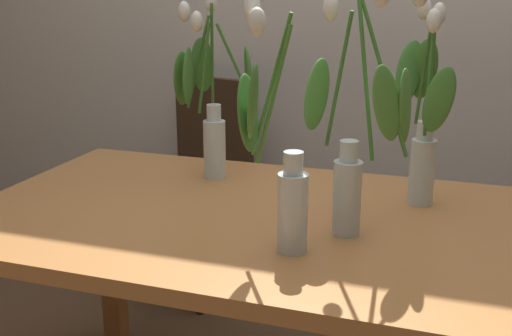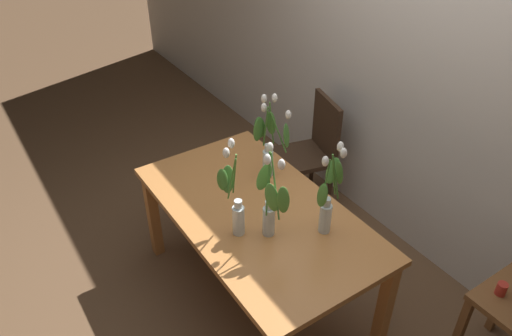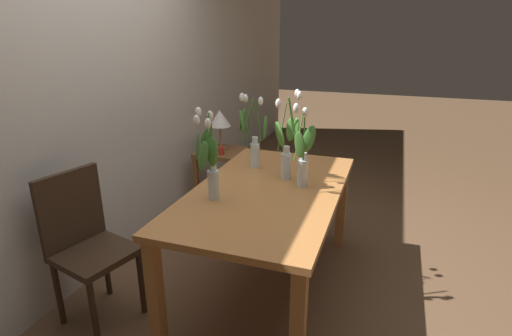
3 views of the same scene
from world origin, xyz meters
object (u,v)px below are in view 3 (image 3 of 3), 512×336
tulip_vase_3 (288,148)px  dining_chair (85,239)px  dining_table (267,202)px  table_lamp (220,119)px  tulip_vase_2 (253,139)px  tulip_vase_1 (209,164)px  side_table (221,162)px  tulip_vase_0 (303,161)px  pillar_candle (221,151)px

tulip_vase_3 → dining_chair: 1.37m
dining_chair → dining_table: bearing=-57.1°
table_lamp → tulip_vase_3: bearing=-137.5°
tulip_vase_3 → dining_table: bearing=163.9°
tulip_vase_2 → tulip_vase_3: 0.32m
table_lamp → dining_chair: bearing=178.9°
dining_table → dining_chair: dining_chair is taller
dining_table → tulip_vase_1: size_ratio=2.87×
table_lamp → dining_table: bearing=-144.8°
dining_chair → side_table: bearing=-1.7°
tulip_vase_0 → tulip_vase_1: same height
dining_table → side_table: size_ratio=2.91×
tulip_vase_1 → tulip_vase_0: bearing=-53.0°
dining_table → pillar_candle: dining_table is taller
tulip_vase_1 → tulip_vase_3: bearing=-33.9°
tulip_vase_2 → table_lamp: 1.15m
dining_table → side_table: bearing=35.5°
tulip_vase_2 → side_table: 1.22m
tulip_vase_0 → pillar_candle: 1.50m
tulip_vase_3 → dining_chair: size_ratio=0.63×
tulip_vase_3 → dining_chair: tulip_vase_3 is taller
tulip_vase_1 → side_table: size_ratio=1.01×
dining_chair → side_table: (1.85, -0.06, -0.09)m
tulip_vase_2 → tulip_vase_1: bearing=176.0°
dining_table → tulip_vase_2: bearing=32.4°
dining_table → tulip_vase_0: (0.08, -0.20, 0.28)m
tulip_vase_3 → side_table: (1.01, 0.95, -0.52)m
dining_chair → table_lamp: size_ratio=2.34×
dining_table → dining_chair: size_ratio=1.72×
tulip_vase_1 → tulip_vase_2: size_ratio=1.02×
tulip_vase_3 → tulip_vase_1: bearing=146.1°
dining_table → dining_chair: bearing=122.9°
tulip_vase_2 → tulip_vase_3: bearing=-114.2°
tulip_vase_0 → tulip_vase_1: bearing=127.0°
dining_chair → table_lamp: 1.92m
tulip_vase_0 → tulip_vase_3: (0.14, 0.14, 0.03)m
tulip_vase_1 → tulip_vase_2: bearing=-4.0°
dining_chair → tulip_vase_1: bearing=-63.4°
side_table → tulip_vase_1: bearing=-157.9°
tulip_vase_3 → table_lamp: size_ratio=1.48×
tulip_vase_2 → table_lamp: tulip_vase_2 is taller
pillar_candle → tulip_vase_2: bearing=-141.9°
side_table → dining_table: bearing=-144.5°
dining_table → tulip_vase_2: size_ratio=2.94×
dining_table → side_table: 1.54m
tulip_vase_0 → tulip_vase_3: size_ratio=0.95×
dining_chair → pillar_candle: bearing=-3.8°
side_table → table_lamp: bearing=24.9°
tulip_vase_0 → tulip_vase_3: tulip_vase_3 is taller
tulip_vase_3 → pillar_candle: 1.31m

